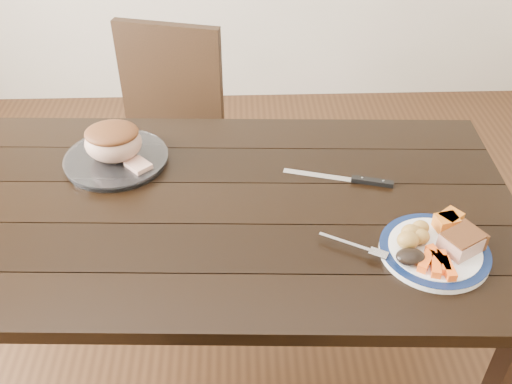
{
  "coord_description": "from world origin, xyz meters",
  "views": [
    {
      "loc": [
        0.04,
        -1.22,
        1.74
      ],
      "look_at": [
        0.08,
        -0.02,
        0.8
      ],
      "focal_mm": 40.0,
      "sensor_mm": 36.0,
      "label": 1
    }
  ],
  "objects_px": {
    "fork": "(358,247)",
    "roast_joint": "(113,143)",
    "chair_far": "(165,132)",
    "carving_knife": "(358,180)",
    "serving_platter": "(117,160)",
    "dining_table": "(228,228)",
    "pork_slice": "(462,242)",
    "dinner_plate": "(434,251)"
  },
  "relations": [
    {
      "from": "dining_table",
      "to": "chair_far",
      "type": "xyz_separation_m",
      "value": [
        -0.26,
        0.74,
        -0.13
      ]
    },
    {
      "from": "chair_far",
      "to": "roast_joint",
      "type": "bearing_deg",
      "value": 96.54
    },
    {
      "from": "dining_table",
      "to": "serving_platter",
      "type": "bearing_deg",
      "value": 148.6
    },
    {
      "from": "dinner_plate",
      "to": "carving_knife",
      "type": "relative_size",
      "value": 0.86
    },
    {
      "from": "dinner_plate",
      "to": "roast_joint",
      "type": "height_order",
      "value": "roast_joint"
    },
    {
      "from": "chair_far",
      "to": "carving_knife",
      "type": "distance_m",
      "value": 0.94
    },
    {
      "from": "pork_slice",
      "to": "fork",
      "type": "xyz_separation_m",
      "value": [
        -0.25,
        0.02,
        -0.02
      ]
    },
    {
      "from": "dining_table",
      "to": "dinner_plate",
      "type": "xyz_separation_m",
      "value": [
        0.52,
        -0.22,
        0.1
      ]
    },
    {
      "from": "serving_platter",
      "to": "fork",
      "type": "relative_size",
      "value": 1.85
    },
    {
      "from": "fork",
      "to": "roast_joint",
      "type": "xyz_separation_m",
      "value": [
        -0.66,
        0.41,
        0.05
      ]
    },
    {
      "from": "serving_platter",
      "to": "pork_slice",
      "type": "bearing_deg",
      "value": -25.25
    },
    {
      "from": "serving_platter",
      "to": "fork",
      "type": "height_order",
      "value": "fork"
    },
    {
      "from": "serving_platter",
      "to": "roast_joint",
      "type": "height_order",
      "value": "roast_joint"
    },
    {
      "from": "fork",
      "to": "carving_knife",
      "type": "distance_m",
      "value": 0.3
    },
    {
      "from": "dining_table",
      "to": "pork_slice",
      "type": "distance_m",
      "value": 0.63
    },
    {
      "from": "chair_far",
      "to": "serving_platter",
      "type": "height_order",
      "value": "chair_far"
    },
    {
      "from": "pork_slice",
      "to": "roast_joint",
      "type": "bearing_deg",
      "value": 154.75
    },
    {
      "from": "dinner_plate",
      "to": "carving_knife",
      "type": "bearing_deg",
      "value": 114.03
    },
    {
      "from": "chair_far",
      "to": "dining_table",
      "type": "bearing_deg",
      "value": 124.01
    },
    {
      "from": "fork",
      "to": "dining_table",
      "type": "bearing_deg",
      "value": 176.58
    },
    {
      "from": "roast_joint",
      "to": "serving_platter",
      "type": "bearing_deg",
      "value": 0.0
    },
    {
      "from": "serving_platter",
      "to": "pork_slice",
      "type": "height_order",
      "value": "pork_slice"
    },
    {
      "from": "dining_table",
      "to": "chair_far",
      "type": "bearing_deg",
      "value": 109.36
    },
    {
      "from": "chair_far",
      "to": "roast_joint",
      "type": "relative_size",
      "value": 5.52
    },
    {
      "from": "serving_platter",
      "to": "fork",
      "type": "distance_m",
      "value": 0.78
    },
    {
      "from": "dinner_plate",
      "to": "roast_joint",
      "type": "xyz_separation_m",
      "value": [
        -0.85,
        0.42,
        0.06
      ]
    },
    {
      "from": "serving_platter",
      "to": "pork_slice",
      "type": "distance_m",
      "value": 1.01
    },
    {
      "from": "dinner_plate",
      "to": "pork_slice",
      "type": "height_order",
      "value": "pork_slice"
    },
    {
      "from": "fork",
      "to": "chair_far",
      "type": "bearing_deg",
      "value": 151.07
    },
    {
      "from": "dining_table",
      "to": "fork",
      "type": "height_order",
      "value": "fork"
    },
    {
      "from": "pork_slice",
      "to": "roast_joint",
      "type": "distance_m",
      "value": 1.01
    },
    {
      "from": "dining_table",
      "to": "pork_slice",
      "type": "bearing_deg",
      "value": -21.35
    },
    {
      "from": "dining_table",
      "to": "serving_platter",
      "type": "xyz_separation_m",
      "value": [
        -0.33,
        0.2,
        0.1
      ]
    },
    {
      "from": "roast_joint",
      "to": "chair_far",
      "type": "bearing_deg",
      "value": 81.89
    },
    {
      "from": "dinner_plate",
      "to": "fork",
      "type": "relative_size",
      "value": 1.65
    },
    {
      "from": "chair_far",
      "to": "pork_slice",
      "type": "distance_m",
      "value": 1.3
    },
    {
      "from": "dinner_plate",
      "to": "fork",
      "type": "bearing_deg",
      "value": 176.92
    },
    {
      "from": "roast_joint",
      "to": "carving_knife",
      "type": "distance_m",
      "value": 0.73
    },
    {
      "from": "serving_platter",
      "to": "roast_joint",
      "type": "xyz_separation_m",
      "value": [
        0.0,
        0.0,
        0.06
      ]
    },
    {
      "from": "fork",
      "to": "serving_platter",
      "type": "bearing_deg",
      "value": 177.27
    },
    {
      "from": "serving_platter",
      "to": "carving_knife",
      "type": "height_order",
      "value": "serving_platter"
    },
    {
      "from": "dining_table",
      "to": "pork_slice",
      "type": "height_order",
      "value": "pork_slice"
    }
  ]
}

